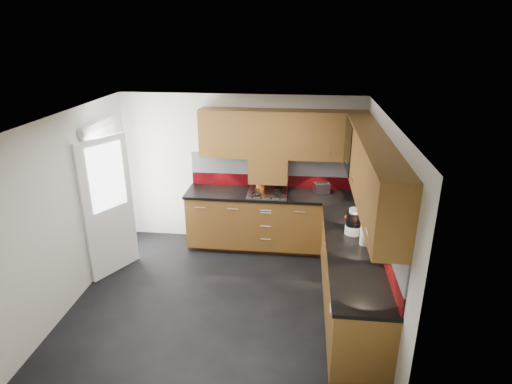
# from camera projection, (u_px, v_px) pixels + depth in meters

# --- Properties ---
(room) EXTENTS (4.00, 3.80, 2.64)m
(room) POSITION_uv_depth(u_px,v_px,m) (220.00, 193.00, 5.06)
(room) COLOR black
(base_cabinets) EXTENTS (2.70, 3.20, 0.95)m
(base_cabinets) POSITION_uv_depth(u_px,v_px,m) (306.00, 248.00, 5.99)
(base_cabinets) COLOR brown
(base_cabinets) RESTS_ON room
(countertop) EXTENTS (2.72, 3.22, 0.04)m
(countertop) POSITION_uv_depth(u_px,v_px,m) (307.00, 217.00, 5.81)
(countertop) COLOR black
(countertop) RESTS_ON base_cabinets
(backsplash) EXTENTS (2.70, 3.20, 0.54)m
(backsplash) POSITION_uv_depth(u_px,v_px,m) (324.00, 192.00, 5.89)
(backsplash) COLOR maroon
(backsplash) RESTS_ON countertop
(upper_cabinets) EXTENTS (2.50, 3.20, 0.72)m
(upper_cabinets) POSITION_uv_depth(u_px,v_px,m) (323.00, 151.00, 5.53)
(upper_cabinets) COLOR brown
(upper_cabinets) RESTS_ON room
(extractor_hood) EXTENTS (0.60, 0.33, 0.40)m
(extractor_hood) POSITION_uv_depth(u_px,v_px,m) (269.00, 169.00, 6.60)
(extractor_hood) COLOR brown
(extractor_hood) RESTS_ON room
(glass_cabinet) EXTENTS (0.32, 0.80, 0.66)m
(glass_cabinet) POSITION_uv_depth(u_px,v_px,m) (359.00, 144.00, 5.74)
(glass_cabinet) COLOR black
(glass_cabinet) RESTS_ON room
(back_door) EXTENTS (0.42, 1.19, 2.04)m
(back_door) POSITION_uv_depth(u_px,v_px,m) (108.00, 200.00, 6.10)
(back_door) COLOR white
(back_door) RESTS_ON room
(gas_hob) EXTENTS (0.61, 0.53, 0.05)m
(gas_hob) POSITION_uv_depth(u_px,v_px,m) (267.00, 193.00, 6.57)
(gas_hob) COLOR silver
(gas_hob) RESTS_ON countertop
(utensil_pot) EXTENTS (0.13, 0.13, 0.47)m
(utensil_pot) POSITION_uv_depth(u_px,v_px,m) (260.00, 184.00, 6.69)
(utensil_pot) COLOR #D26413
(utensil_pot) RESTS_ON countertop
(toaster) EXTENTS (0.26, 0.20, 0.17)m
(toaster) POSITION_uv_depth(u_px,v_px,m) (322.00, 188.00, 6.58)
(toaster) COLOR silver
(toaster) RESTS_ON countertop
(food_processor) EXTENTS (0.20, 0.20, 0.33)m
(food_processor) POSITION_uv_depth(u_px,v_px,m) (354.00, 222.00, 5.25)
(food_processor) COLOR white
(food_processor) RESTS_ON countertop
(paper_towel) EXTENTS (0.15, 0.15, 0.24)m
(paper_towel) POSITION_uv_depth(u_px,v_px,m) (365.00, 235.00, 5.00)
(paper_towel) COLOR white
(paper_towel) RESTS_ON countertop
(orange_cloth) EXTENTS (0.19, 0.17, 0.02)m
(orange_cloth) POSITION_uv_depth(u_px,v_px,m) (351.00, 217.00, 5.76)
(orange_cloth) COLOR red
(orange_cloth) RESTS_ON countertop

